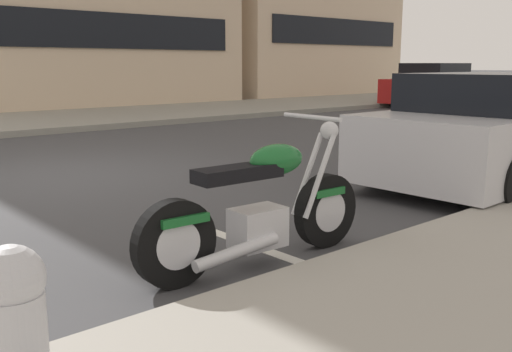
{
  "coord_description": "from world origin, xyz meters",
  "views": [
    {
      "loc": [
        -3.02,
        -7.46,
        1.49
      ],
      "look_at": [
        -0.06,
        -4.09,
        0.62
      ],
      "focal_mm": 40.49,
      "sensor_mm": 36.0,
      "label": 1
    }
  ],
  "objects_px": {
    "parked_car_behind_motorcycle": "(498,130)",
    "fire_hydrant": "(16,339)",
    "car_opposite_curb": "(434,86)",
    "parked_motorcycle": "(260,210)"
  },
  "relations": [
    {
      "from": "parked_motorcycle",
      "to": "fire_hydrant",
      "type": "distance_m",
      "value": 2.44
    },
    {
      "from": "parked_motorcycle",
      "to": "car_opposite_curb",
      "type": "bearing_deg",
      "value": 30.75
    },
    {
      "from": "parked_car_behind_motorcycle",
      "to": "fire_hydrant",
      "type": "bearing_deg",
      "value": -168.37
    },
    {
      "from": "car_opposite_curb",
      "to": "fire_hydrant",
      "type": "relative_size",
      "value": 6.46
    },
    {
      "from": "car_opposite_curb",
      "to": "fire_hydrant",
      "type": "xyz_separation_m",
      "value": [
        -18.05,
        -9.55,
        -0.18
      ]
    },
    {
      "from": "car_opposite_curb",
      "to": "parked_car_behind_motorcycle",
      "type": "bearing_deg",
      "value": 31.01
    },
    {
      "from": "parked_motorcycle",
      "to": "fire_hydrant",
      "type": "height_order",
      "value": "parked_motorcycle"
    },
    {
      "from": "parked_car_behind_motorcycle",
      "to": "car_opposite_curb",
      "type": "xyz_separation_m",
      "value": [
        11.55,
        8.09,
        0.05
      ]
    },
    {
      "from": "parked_motorcycle",
      "to": "fire_hydrant",
      "type": "xyz_separation_m",
      "value": [
        -2.17,
        -1.12,
        0.11
      ]
    },
    {
      "from": "parked_car_behind_motorcycle",
      "to": "fire_hydrant",
      "type": "relative_size",
      "value": 5.67
    }
  ]
}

